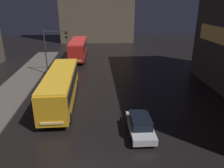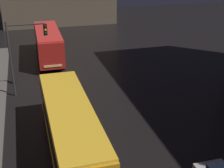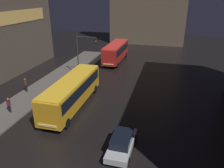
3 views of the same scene
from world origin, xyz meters
The scene contains 7 objects.
sidewalk_left centered at (-9.00, 10.00, 0.07)m, with size 4.00×48.00×0.15m.
bus_near centered at (-2.97, 10.27, 2.01)m, with size 2.68×11.11×3.26m.
bus_far centered at (-2.56, 28.50, 2.07)m, with size 2.72×9.88×3.36m.
car_taxi centered at (3.87, 4.37, 0.75)m, with size 1.82×4.33×1.47m.
pedestrian_near centered at (-8.78, 7.16, 1.12)m, with size 0.41×0.41×1.64m.
pedestrian_mid centered at (-10.27, 12.18, 1.20)m, with size 0.36×0.36×1.78m.
traffic_light_main centered at (-5.20, 19.71, 4.24)m, with size 3.17×0.35×6.28m.
Camera 3 is at (6.74, -9.57, 11.67)m, focal length 35.00 mm.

